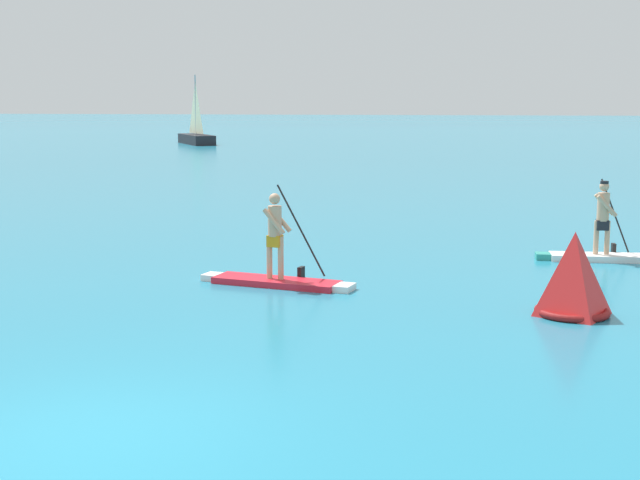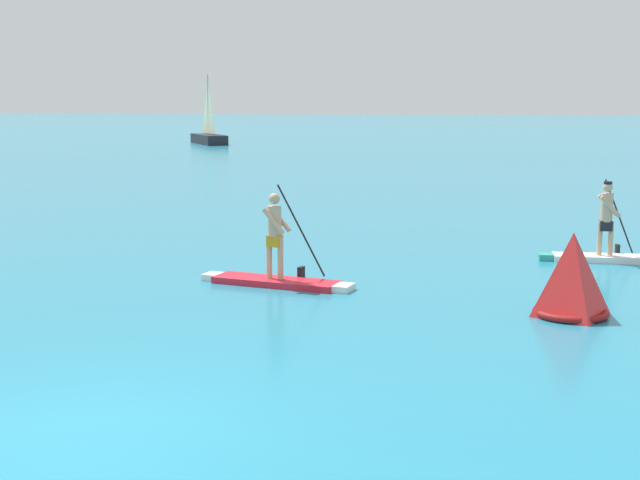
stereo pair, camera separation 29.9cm
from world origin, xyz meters
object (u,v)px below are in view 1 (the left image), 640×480
paddleboarder_mid_center (277,268)px  paddleboarder_far_right (608,246)px  race_marker_buoy (573,278)px  sailboat_left_horizon (196,136)px

paddleboarder_mid_center → paddleboarder_far_right: (6.49, 4.00, -0.01)m
paddleboarder_far_right → race_marker_buoy: paddleboarder_far_right is taller
paddleboarder_mid_center → race_marker_buoy: (5.34, -1.29, 0.28)m
race_marker_buoy → paddleboarder_mid_center: bearing=166.4°
paddleboarder_mid_center → race_marker_buoy: paddleboarder_mid_center is taller
race_marker_buoy → paddleboarder_far_right: bearing=77.7°
paddleboarder_mid_center → sailboat_left_horizon: size_ratio=0.50×
race_marker_buoy → sailboat_left_horizon: 59.97m
paddleboarder_far_right → sailboat_left_horizon: sailboat_left_horizon is taller
paddleboarder_mid_center → paddleboarder_far_right: 7.63m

